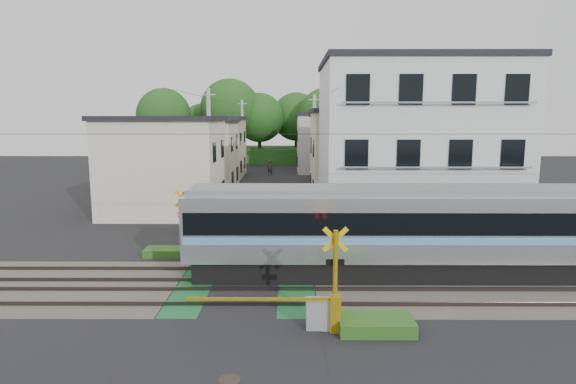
{
  "coord_description": "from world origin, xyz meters",
  "views": [
    {
      "loc": [
        1.67,
        -17.19,
        6.26
      ],
      "look_at": [
        1.57,
        5.0,
        2.77
      ],
      "focal_mm": 30.0,
      "sensor_mm": 36.0,
      "label": 1
    }
  ],
  "objects_px": {
    "crossing_signal_far": "(195,242)",
    "pedestrian": "(270,168)",
    "apartment_block": "(414,146)",
    "manhole_cover": "(229,380)",
    "crossing_signal_near": "(321,306)"
  },
  "relations": [
    {
      "from": "crossing_signal_near",
      "to": "manhole_cover",
      "type": "distance_m",
      "value": 3.78
    },
    {
      "from": "crossing_signal_far",
      "to": "pedestrian",
      "type": "relative_size",
      "value": 2.91
    },
    {
      "from": "crossing_signal_far",
      "to": "manhole_cover",
      "type": "distance_m",
      "value": 10.57
    },
    {
      "from": "crossing_signal_near",
      "to": "manhole_cover",
      "type": "bearing_deg",
      "value": -129.67
    },
    {
      "from": "apartment_block",
      "to": "crossing_signal_near",
      "type": "bearing_deg",
      "value": -114.22
    },
    {
      "from": "crossing_signal_near",
      "to": "pedestrian",
      "type": "distance_m",
      "value": 38.28
    },
    {
      "from": "pedestrian",
      "to": "manhole_cover",
      "type": "xyz_separation_m",
      "value": [
        0.74,
        -41.01,
        -0.8
      ]
    },
    {
      "from": "pedestrian",
      "to": "crossing_signal_far",
      "type": "bearing_deg",
      "value": 80.45
    },
    {
      "from": "crossing_signal_far",
      "to": "pedestrian",
      "type": "xyz_separation_m",
      "value": [
        2.07,
        30.84,
        0.1
      ]
    },
    {
      "from": "pedestrian",
      "to": "manhole_cover",
      "type": "distance_m",
      "value": 41.02
    },
    {
      "from": "crossing_signal_far",
      "to": "manhole_cover",
      "type": "xyz_separation_m",
      "value": [
        2.8,
        -10.16,
        -0.7
      ]
    },
    {
      "from": "manhole_cover",
      "to": "crossing_signal_near",
      "type": "bearing_deg",
      "value": 50.33
    },
    {
      "from": "pedestrian",
      "to": "manhole_cover",
      "type": "relative_size",
      "value": 2.98
    },
    {
      "from": "crossing_signal_far",
      "to": "apartment_block",
      "type": "xyz_separation_m",
      "value": [
        11.09,
        5.84,
        3.94
      ]
    },
    {
      "from": "crossing_signal_far",
      "to": "pedestrian",
      "type": "distance_m",
      "value": 30.91
    }
  ]
}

